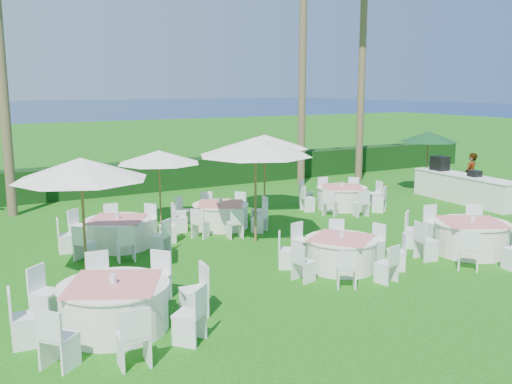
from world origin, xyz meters
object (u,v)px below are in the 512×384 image
banquet_table_e (221,215)px  umbrella_c (159,157)px  banquet_table_f (342,197)px  umbrella_b (255,147)px  banquet_table_a (114,305)px  banquet_table_b (341,252)px  banquet_table_c (471,237)px  umbrella_a (81,169)px  banquet_table_d (118,232)px  umbrella_green (428,137)px  umbrella_d (265,142)px  staff_person (471,175)px  buffet_table (463,187)px

banquet_table_e → umbrella_c: size_ratio=1.16×
banquet_table_f → umbrella_b: (-4.78, -2.26, 2.22)m
banquet_table_a → banquet_table_b: banquet_table_a is taller
banquet_table_c → umbrella_a: size_ratio=1.15×
banquet_table_d → banquet_table_e: bearing=9.1°
umbrella_b → umbrella_c: (-1.55, 3.22, -0.53)m
banquet_table_d → umbrella_green: bearing=7.8°
banquet_table_d → umbrella_d: bearing=18.2°
umbrella_green → staff_person: 2.26m
umbrella_c → buffet_table: 11.25m
banquet_table_b → banquet_table_d: (-3.99, 4.40, 0.02)m
banquet_table_a → umbrella_a: 3.51m
umbrella_a → umbrella_c: size_ratio=1.13×
umbrella_d → banquet_table_d: bearing=-161.8°
umbrella_b → staff_person: 10.63m
umbrella_a → umbrella_c: (3.28, 4.14, -0.39)m
banquet_table_d → banquet_table_f: size_ratio=1.01×
banquet_table_a → umbrella_b: umbrella_b is taller
umbrella_d → staff_person: umbrella_d is taller
banquet_table_b → staff_person: bearing=24.7°
banquet_table_b → umbrella_d: size_ratio=0.99×
staff_person → banquet_table_b: bearing=7.2°
banquet_table_c → banquet_table_d: banquet_table_c is taller
banquet_table_b → banquet_table_c: size_ratio=0.89×
banquet_table_f → buffet_table: (4.57, -1.36, 0.14)m
banquet_table_f → buffet_table: buffet_table is taller
banquet_table_b → umbrella_green: (9.24, 6.21, 1.83)m
banquet_table_b → banquet_table_e: 4.98m
banquet_table_b → umbrella_green: size_ratio=1.21×
banquet_table_e → banquet_table_b: bearing=-81.9°
staff_person → banquet_table_c: bearing=22.5°
umbrella_c → umbrella_green: size_ratio=1.05×
banquet_table_a → banquet_table_f: bearing=31.6°
umbrella_b → staff_person: size_ratio=1.82×
banquet_table_a → umbrella_c: size_ratio=1.33×
banquet_table_a → umbrella_green: 16.45m
banquet_table_f → umbrella_d: (-2.59, 0.93, 1.99)m
banquet_table_e → umbrella_a: (-4.68, -2.80, 2.09)m
umbrella_d → umbrella_green: size_ratio=1.22×
umbrella_a → umbrella_green: bearing=15.6°
banquet_table_f → umbrella_c: bearing=171.4°
buffet_table → umbrella_b: bearing=-174.5°
banquet_table_b → banquet_table_d: banquet_table_d is taller
umbrella_a → umbrella_d: (7.01, 4.12, -0.09)m
umbrella_a → umbrella_d: size_ratio=0.97×
banquet_table_e → umbrella_b: bearing=-85.7°
banquet_table_c → umbrella_b: bearing=138.6°
banquet_table_b → umbrella_green: 11.28m
banquet_table_a → banquet_table_e: bearing=49.2°
banquet_table_a → umbrella_a: umbrella_a is taller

